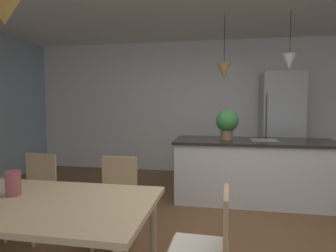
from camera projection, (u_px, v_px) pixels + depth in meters
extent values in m
cube|color=white|center=(225.00, 107.00, 5.77)|extent=(10.00, 0.12, 2.70)
cube|color=#D1B284|center=(13.00, 201.00, 2.09)|extent=(2.10, 0.99, 0.04)
cylinder|color=#D1B284|center=(153.00, 233.00, 2.35)|extent=(0.06, 0.06, 0.70)
cube|color=white|center=(198.00, 249.00, 1.87)|extent=(0.37, 0.37, 0.03)
cube|color=tan|center=(226.00, 223.00, 1.81)|extent=(0.04, 0.38, 0.42)
cube|color=tan|center=(114.00, 203.00, 2.83)|extent=(0.41, 0.41, 0.04)
cube|color=white|center=(114.00, 200.00, 2.83)|extent=(0.37, 0.37, 0.03)
cube|color=tan|center=(120.00, 176.00, 2.99)|extent=(0.38, 0.04, 0.42)
cylinder|color=tan|center=(126.00, 234.00, 2.65)|extent=(0.04, 0.04, 0.41)
cylinder|color=tan|center=(92.00, 231.00, 2.70)|extent=(0.04, 0.04, 0.41)
cylinder|color=tan|center=(135.00, 219.00, 2.99)|extent=(0.04, 0.04, 0.41)
cylinder|color=tan|center=(105.00, 217.00, 3.04)|extent=(0.04, 0.04, 0.41)
cube|color=tan|center=(30.00, 198.00, 3.00)|extent=(0.43, 0.43, 0.04)
cube|color=white|center=(30.00, 194.00, 2.99)|extent=(0.39, 0.39, 0.03)
cube|color=tan|center=(41.00, 172.00, 3.15)|extent=(0.38, 0.06, 0.42)
cylinder|color=tan|center=(33.00, 227.00, 2.81)|extent=(0.04, 0.04, 0.41)
cylinder|color=tan|center=(5.00, 223.00, 2.89)|extent=(0.04, 0.04, 0.41)
cylinder|color=tan|center=(55.00, 214.00, 3.13)|extent=(0.04, 0.04, 0.41)
cylinder|color=tan|center=(29.00, 211.00, 3.22)|extent=(0.04, 0.04, 0.41)
cube|color=silver|center=(253.00, 171.00, 4.11)|extent=(2.23, 0.80, 0.88)
cube|color=black|center=(254.00, 142.00, 4.08)|extent=(2.29, 0.86, 0.04)
cube|color=gray|center=(264.00, 140.00, 4.05)|extent=(0.36, 0.30, 0.01)
cube|color=#B2B5B7|center=(281.00, 127.00, 5.22)|extent=(0.71, 0.64, 2.00)
cylinder|color=#4C4C4C|center=(266.00, 128.00, 4.95)|extent=(0.02, 0.02, 1.20)
cone|color=olive|center=(4.00, 10.00, 1.96)|extent=(0.24, 0.24, 0.21)
cylinder|color=black|center=(224.00, 39.00, 4.04)|extent=(0.01, 0.01, 0.69)
cone|color=olive|center=(224.00, 71.00, 4.07)|extent=(0.21, 0.21, 0.21)
cylinder|color=black|center=(290.00, 32.00, 3.88)|extent=(0.01, 0.01, 0.58)
cone|color=#B7B7B7|center=(289.00, 62.00, 3.91)|extent=(0.20, 0.20, 0.22)
cylinder|color=#8C664C|center=(227.00, 135.00, 4.14)|extent=(0.17, 0.17, 0.14)
sphere|color=#387F3D|center=(227.00, 121.00, 4.12)|extent=(0.33, 0.33, 0.33)
cylinder|color=#994C51|center=(13.00, 183.00, 2.16)|extent=(0.11, 0.11, 0.19)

